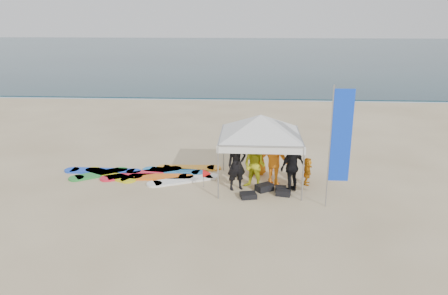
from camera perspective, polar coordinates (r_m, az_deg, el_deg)
ground at (r=13.23m, az=-2.52°, el=-8.24°), size 120.00×120.00×0.00m
ocean at (r=72.13m, az=2.63°, el=12.45°), size 160.00×84.00×0.08m
shoreline_foam at (r=30.65m, az=1.09°, el=6.35°), size 160.00×1.20×0.01m
person_black_a at (r=14.47m, az=1.67°, el=-2.20°), size 0.76×0.65×1.77m
person_yellow at (r=14.59m, az=4.02°, el=-2.36°), size 0.99×0.91×1.63m
person_orange_a at (r=14.98m, az=6.64°, el=-1.37°), size 1.40×1.12×1.89m
person_black_b at (r=14.50m, az=8.90°, el=-2.46°), size 1.04×0.97×1.72m
person_orange_b at (r=15.94m, az=4.45°, el=-0.48°), size 0.94×0.71×1.74m
person_seated at (r=15.29m, az=10.82°, el=-3.04°), size 0.42×0.92×0.96m
canopy_tent at (r=14.51m, az=4.83°, el=4.24°), size 3.74×3.74×2.82m
feather_flag at (r=13.17m, az=14.93°, el=1.28°), size 0.63×0.04×3.73m
marker_pennant at (r=14.74m, az=-2.22°, el=-3.44°), size 0.28×0.28×0.64m
gear_pile at (r=14.44m, az=5.59°, el=-5.66°), size 1.68×1.19×0.22m
surfboard_spread at (r=16.32m, az=-10.28°, el=-3.38°), size 5.40×2.29×0.07m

